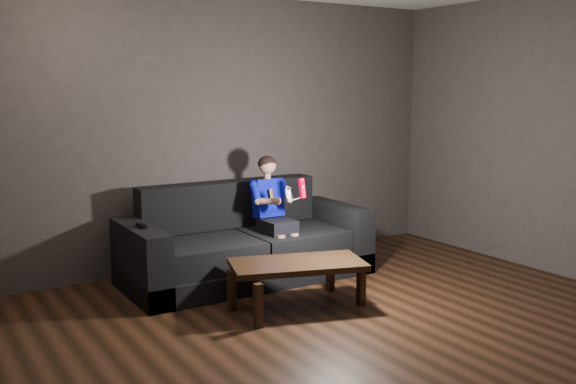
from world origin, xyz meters
TOP-DOWN VIEW (x-y plane):
  - floor at (0.00, 0.00)m, footprint 5.00×5.00m
  - back_wall at (0.00, 2.50)m, footprint 5.00×0.04m
  - sofa at (-0.13, 1.87)m, footprint 2.30×0.99m
  - child at (0.13, 1.80)m, footprint 0.41×0.50m
  - wii_remote_red at (0.21, 1.41)m, footprint 0.05×0.07m
  - nunchuk_white at (0.07, 1.41)m, footprint 0.06×0.09m
  - wii_remote_black at (-1.16, 1.78)m, footprint 0.05×0.16m
  - coffee_table at (-0.16, 0.90)m, footprint 1.19×0.84m

SIDE VIEW (x-z plane):
  - floor at x=0.00m, z-range 0.00..0.00m
  - sofa at x=-0.13m, z-range -0.15..0.73m
  - coffee_table at x=-0.16m, z-range 0.14..0.54m
  - wii_remote_black at x=-1.16m, z-range 0.62..0.66m
  - child at x=0.13m, z-range 0.21..1.21m
  - nunchuk_white at x=0.07m, z-range 0.79..0.93m
  - wii_remote_red at x=0.21m, z-range 0.81..0.99m
  - back_wall at x=0.00m, z-range 0.00..2.70m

